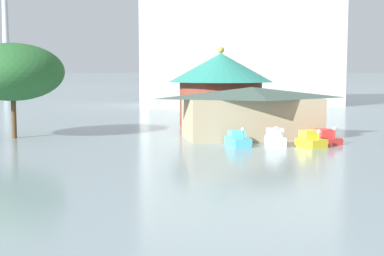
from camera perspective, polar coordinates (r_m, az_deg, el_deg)
pedal_boat_cyan at (r=46.85m, az=4.68°, el=-1.20°), size 1.62×3.02×1.67m
pedal_boat_white at (r=47.15m, az=8.44°, el=-1.10°), size 2.18×2.74×1.76m
pedal_boat_yellow at (r=46.91m, az=11.98°, el=-1.25°), size 2.23×2.61×1.56m
pedal_boat_red at (r=49.61m, az=13.43°, el=-0.98°), size 1.95×3.08×1.57m
boathouse at (r=51.93m, az=6.08°, el=1.66°), size 13.07×6.85×4.74m
green_roof_pavilion at (r=62.61m, az=2.95°, el=4.32°), size 11.55×11.55×8.83m
shoreline_tree_tall_left at (r=54.12m, az=-17.81°, el=5.45°), size 9.43×9.43×8.77m
background_building_block at (r=101.42m, az=4.66°, el=10.43°), size 34.28×17.73×28.40m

